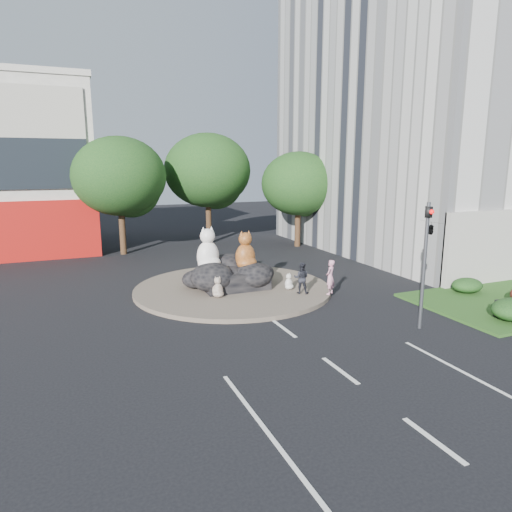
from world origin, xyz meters
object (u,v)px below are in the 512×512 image
at_px(cat_white, 208,248).
at_px(pedestrian_dark, 301,278).
at_px(litter_bin, 500,309).
at_px(pedestrian_pink, 330,277).
at_px(kitten_calico, 218,287).
at_px(cat_tabby, 245,250).
at_px(kitten_white, 289,281).
at_px(parked_car, 9,248).

bearing_deg(cat_white, pedestrian_dark, -45.71).
height_order(pedestrian_dark, litter_bin, pedestrian_dark).
bearing_deg(pedestrian_pink, kitten_calico, -55.63).
relative_size(cat_white, pedestrian_pink, 1.33).
relative_size(cat_tabby, kitten_white, 2.36).
distance_m(kitten_white, pedestrian_dark, 0.99).
xyz_separation_m(pedestrian_dark, litter_bin, (6.14, -6.07, -0.51)).
distance_m(kitten_white, pedestrian_pink, 2.16).
bearing_deg(cat_tabby, pedestrian_pink, -43.64).
height_order(cat_white, parked_car, cat_white).
xyz_separation_m(pedestrian_pink, parked_car, (-15.25, 15.84, -0.21)).
bearing_deg(pedestrian_pink, cat_white, -72.56).
bearing_deg(parked_car, kitten_calico, -144.34).
height_order(cat_white, cat_tabby, cat_white).
relative_size(cat_white, kitten_calico, 2.21).
height_order(cat_white, kitten_calico, cat_white).
bearing_deg(cat_white, litter_bin, -51.09).
height_order(kitten_calico, parked_car, parked_car).
height_order(kitten_white, pedestrian_dark, pedestrian_dark).
height_order(cat_white, pedestrian_pink, cat_white).
xyz_separation_m(cat_white, cat_tabby, (1.83, -0.52, -0.12)).
bearing_deg(cat_white, kitten_white, -37.42).
bearing_deg(parked_car, cat_tabby, -136.72).
relative_size(pedestrian_dark, litter_bin, 2.25).
bearing_deg(litter_bin, pedestrian_pink, 132.26).
relative_size(kitten_calico, kitten_white, 1.20).
bearing_deg(parked_car, pedestrian_pink, -135.79).
distance_m(kitten_calico, litter_bin, 12.31).
height_order(kitten_white, litter_bin, kitten_white).
bearing_deg(kitten_white, cat_white, 115.43).
bearing_deg(pedestrian_pink, pedestrian_dark, -66.07).
bearing_deg(pedestrian_dark, pedestrian_pink, -175.68).
distance_m(kitten_calico, parked_car, 17.43).
relative_size(cat_white, cat_tabby, 1.12).
distance_m(cat_tabby, kitten_calico, 2.72).
height_order(kitten_calico, pedestrian_dark, pedestrian_dark).
distance_m(cat_white, parked_car, 16.09).
height_order(pedestrian_pink, pedestrian_dark, pedestrian_pink).
xyz_separation_m(cat_white, kitten_white, (3.61, -1.92, -1.60)).
height_order(pedestrian_dark, parked_car, pedestrian_dark).
bearing_deg(kitten_white, pedestrian_pink, -83.44).
bearing_deg(cat_tabby, pedestrian_dark, -50.09).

